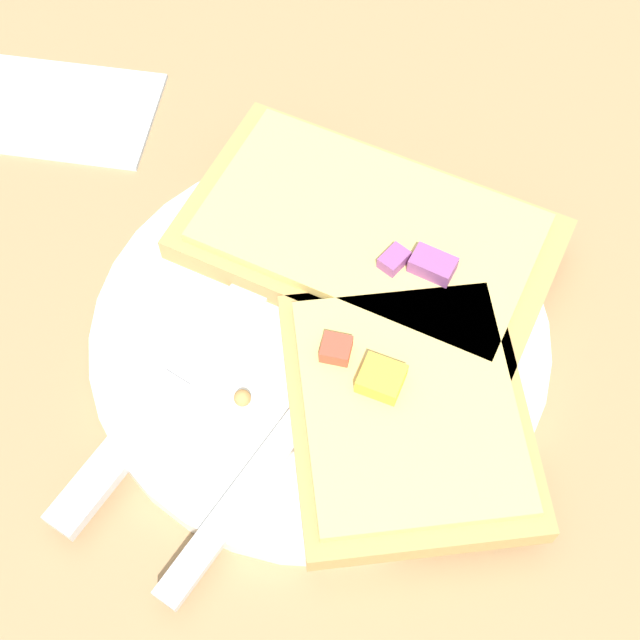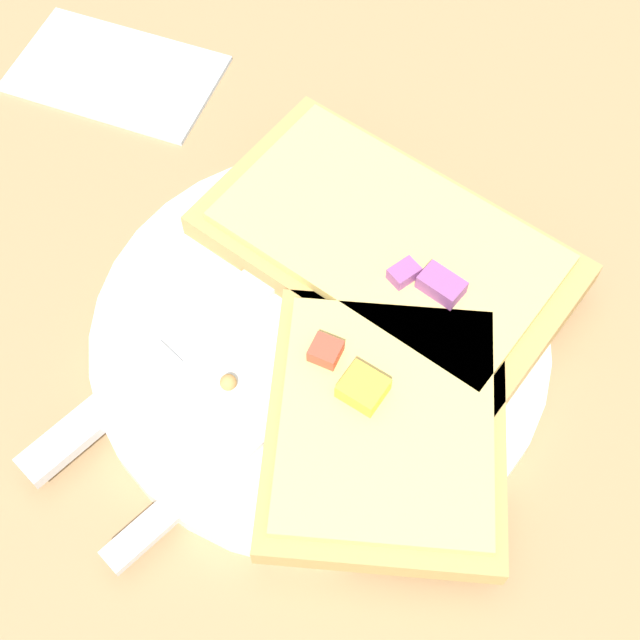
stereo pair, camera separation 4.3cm
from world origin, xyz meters
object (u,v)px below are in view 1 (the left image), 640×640
at_px(pizza_slice_corner, 407,410).
at_px(napkin, 51,107).
at_px(fork, 329,379).
at_px(knife, 190,365).
at_px(pizza_slice_main, 369,237).
at_px(plate, 320,336).

height_order(pizza_slice_corner, napkin, pizza_slice_corner).
xyz_separation_m(fork, knife, (0.07, 0.00, -0.00)).
relative_size(knife, pizza_slice_main, 1.03).
bearing_deg(plate, fork, 107.83).
relative_size(plate, fork, 1.08).
bearing_deg(plate, pizza_slice_corner, 139.31).
relative_size(plate, knife, 1.06).
xyz_separation_m(knife, napkin, (0.12, -0.16, -0.01)).
bearing_deg(pizza_slice_main, knife, -115.65).
relative_size(fork, napkin, 1.73).
xyz_separation_m(plate, pizza_slice_corner, (-0.05, 0.04, 0.02)).
distance_m(fork, napkin, 0.24).
xyz_separation_m(knife, pizza_slice_main, (-0.08, -0.08, 0.01)).
xyz_separation_m(plate, pizza_slice_main, (-0.02, -0.05, 0.02)).
bearing_deg(fork, pizza_slice_main, 18.94).
bearing_deg(pizza_slice_main, napkin, 175.78).
bearing_deg(knife, plate, -38.40).
distance_m(plate, fork, 0.03).
height_order(fork, napkin, fork).
height_order(plate, pizza_slice_main, pizza_slice_main).
bearing_deg(pizza_slice_corner, pizza_slice_main, -178.06).
distance_m(plate, knife, 0.07).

